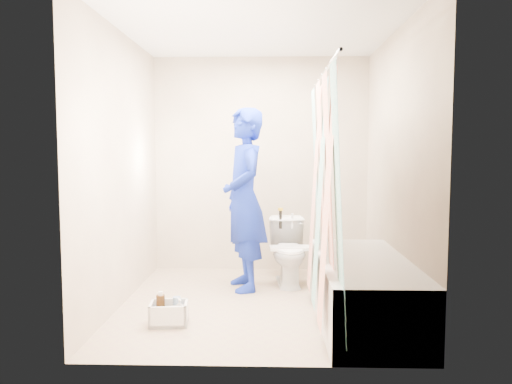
{
  "coord_description": "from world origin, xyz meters",
  "views": [
    {
      "loc": [
        0.12,
        -4.34,
        1.36
      ],
      "look_at": [
        -0.03,
        0.33,
        0.97
      ],
      "focal_mm": 35.0,
      "sensor_mm": 36.0,
      "label": 1
    }
  ],
  "objects_px": {
    "cleaning_caddy": "(170,314)",
    "toilet": "(289,251)",
    "bathtub": "(363,288)",
    "plumber": "(244,199)"
  },
  "relations": [
    {
      "from": "plumber",
      "to": "toilet",
      "type": "bearing_deg",
      "value": 96.69
    },
    {
      "from": "bathtub",
      "to": "plumber",
      "type": "relative_size",
      "value": 0.99
    },
    {
      "from": "bathtub",
      "to": "toilet",
      "type": "relative_size",
      "value": 2.63
    },
    {
      "from": "bathtub",
      "to": "toilet",
      "type": "xyz_separation_m",
      "value": [
        -0.55,
        1.1,
        0.07
      ]
    },
    {
      "from": "bathtub",
      "to": "cleaning_caddy",
      "type": "relative_size",
      "value": 5.62
    },
    {
      "from": "cleaning_caddy",
      "to": "toilet",
      "type": "bearing_deg",
      "value": 46.11
    },
    {
      "from": "cleaning_caddy",
      "to": "plumber",
      "type": "bearing_deg",
      "value": 57.45
    },
    {
      "from": "bathtub",
      "to": "cleaning_caddy",
      "type": "distance_m",
      "value": 1.54
    },
    {
      "from": "toilet",
      "to": "cleaning_caddy",
      "type": "height_order",
      "value": "toilet"
    },
    {
      "from": "toilet",
      "to": "plumber",
      "type": "distance_m",
      "value": 0.73
    }
  ]
}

